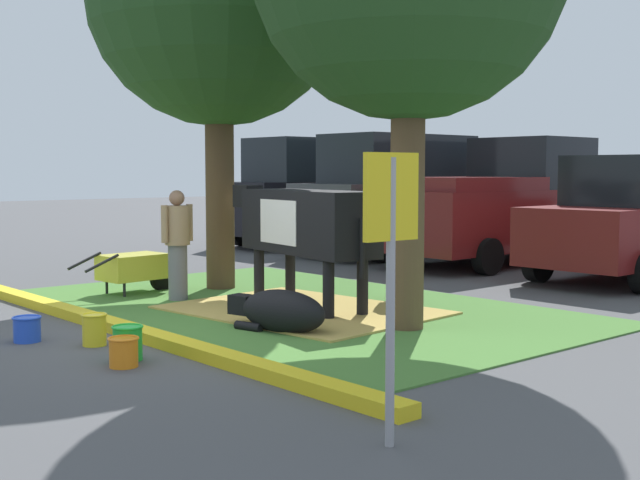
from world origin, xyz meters
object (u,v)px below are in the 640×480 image
object	(u,v)px
bucket_blue	(27,328)
pickup_truck_maroon	(505,205)
cow_holstein	(303,222)
person_handler	(399,240)
suv_black	(317,192)
bucket_yellow	(94,329)
bucket_green	(128,342)
wheelbarrow	(134,267)
sedan_blue	(637,220)
bucket_orange	(124,351)
calf_lying	(281,311)
suv_dark_grey	(399,195)
parking_sign	(391,240)
person_visitor_near	(177,242)

from	to	relation	value
bucket_blue	pickup_truck_maroon	size ratio (longest dim) A/B	0.06
cow_holstein	bucket_blue	bearing A→B (deg)	-94.58
person_handler	suv_black	bearing A→B (deg)	146.79
bucket_yellow	pickup_truck_maroon	bearing A→B (deg)	101.51
bucket_green	suv_black	bearing A→B (deg)	130.79
wheelbarrow	sedan_blue	bearing A→B (deg)	60.48
bucket_orange	suv_black	world-z (taller)	suv_black
person_handler	suv_black	world-z (taller)	suv_black
cow_holstein	wheelbarrow	distance (m)	2.86
calf_lying	bucket_orange	bearing A→B (deg)	-81.30
calf_lying	pickup_truck_maroon	bearing A→B (deg)	109.18
wheelbarrow	bucket_orange	bearing A→B (deg)	-29.84
person_handler	bucket_blue	size ratio (longest dim) A/B	5.17
cow_holstein	sedan_blue	size ratio (longest dim) A/B	0.71
cow_holstein	calf_lying	world-z (taller)	cow_holstein
suv_black	person_handler	bearing A→B (deg)	-33.21
bucket_yellow	sedan_blue	bearing A→B (deg)	83.54
pickup_truck_maroon	suv_black	bearing A→B (deg)	-176.80
suv_dark_grey	sedan_blue	size ratio (longest dim) A/B	1.05
cow_holstein	sedan_blue	bearing A→B (deg)	76.94
bucket_orange	bucket_blue	bearing A→B (deg)	-172.44
bucket_orange	suv_dark_grey	xyz separation A→B (m)	(-5.44, 9.32, 1.13)
suv_dark_grey	wheelbarrow	bearing A→B (deg)	-78.22
cow_holstein	parking_sign	size ratio (longest dim) A/B	1.64
parking_sign	bucket_blue	bearing A→B (deg)	-174.39
bucket_orange	bucket_green	bearing A→B (deg)	144.26
parking_sign	suv_dark_grey	bearing A→B (deg)	133.34
cow_holstein	suv_black	distance (m)	9.16
person_handler	pickup_truck_maroon	distance (m)	5.30
suv_black	sedan_blue	bearing A→B (deg)	-1.25
person_handler	sedan_blue	distance (m)	4.61
wheelbarrow	bucket_yellow	distance (m)	3.58
suv_dark_grey	pickup_truck_maroon	bearing A→B (deg)	9.14
sedan_blue	bucket_orange	bearing A→B (deg)	-89.87
person_handler	bucket_orange	bearing A→B (deg)	-77.01
calf_lying	suv_black	bearing A→B (deg)	137.06
person_handler	suv_black	xyz separation A→B (m)	(-7.12, 4.66, 0.44)
bucket_blue	bucket_green	size ratio (longest dim) A/B	0.92
parking_sign	bucket_green	distance (m)	3.55
cow_holstein	person_visitor_near	distance (m)	1.86
bucket_yellow	cow_holstein	bearing A→B (deg)	96.55
person_visitor_near	bucket_yellow	bearing A→B (deg)	-48.21
calf_lying	bucket_yellow	distance (m)	1.99
bucket_green	suv_dark_grey	xyz separation A→B (m)	(-5.21, 9.16, 1.10)
calf_lying	bucket_yellow	xyz separation A→B (m)	(-0.73, -1.85, -0.07)
bucket_orange	pickup_truck_maroon	xyz separation A→B (m)	(-2.98, 9.72, 0.97)
cow_holstein	parking_sign	world-z (taller)	parking_sign
wheelbarrow	calf_lying	bearing A→B (deg)	-3.17
person_handler	pickup_truck_maroon	world-z (taller)	pickup_truck_maroon
suv_black	bucket_orange	bearing A→B (deg)	-48.91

